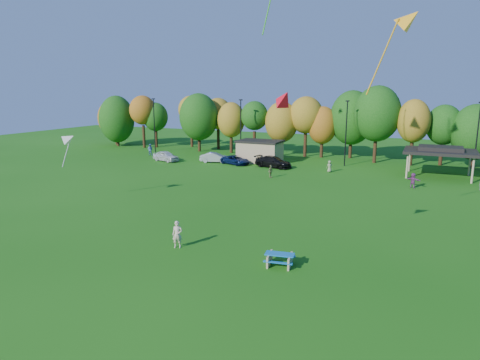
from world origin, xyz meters
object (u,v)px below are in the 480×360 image
at_px(picnic_table, 280,259).
at_px(car_b, 215,158).
at_px(car_d, 273,162).
at_px(car_c, 235,160).
at_px(car_a, 166,156).
at_px(kite_flyer, 177,234).

distance_m(picnic_table, car_b, 38.15).
height_order(picnic_table, car_b, car_b).
bearing_deg(car_d, car_c, 101.21).
xyz_separation_m(car_b, car_c, (3.43, -0.24, -0.08)).
distance_m(car_a, car_c, 10.80).
xyz_separation_m(kite_flyer, car_a, (-20.97, 29.75, -0.17)).
distance_m(car_c, car_d, 5.82).
bearing_deg(picnic_table, car_c, 110.27).
distance_m(car_a, car_d, 16.55).
height_order(picnic_table, car_c, car_c).
height_order(car_a, car_b, car_a).
distance_m(picnic_table, kite_flyer, 7.35).
bearing_deg(kite_flyer, car_c, 83.20).
bearing_deg(car_c, kite_flyer, -142.72).
height_order(car_b, car_c, car_b).
distance_m(picnic_table, car_a, 41.08).
bearing_deg(car_a, car_c, -63.91).
relative_size(kite_flyer, car_c, 0.41).
xyz_separation_m(car_a, car_d, (16.47, 1.69, 0.00)).
bearing_deg(kite_flyer, car_b, 88.47).
xyz_separation_m(car_a, car_b, (7.23, 2.02, -0.05)).
bearing_deg(picnic_table, car_b, 114.58).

